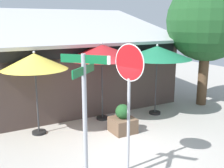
{
  "coord_description": "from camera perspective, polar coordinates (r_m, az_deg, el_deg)",
  "views": [
    {
      "loc": [
        -3.86,
        -5.97,
        3.51
      ],
      "look_at": [
        0.09,
        1.2,
        1.6
      ],
      "focal_mm": 43.46,
      "sensor_mm": 36.0,
      "label": 1
    }
  ],
  "objects": [
    {
      "name": "ground_plane",
      "position": [
        7.95,
        3.68,
        -13.5
      ],
      "size": [
        28.0,
        28.0,
        0.1
      ],
      "primitive_type": "cube",
      "color": "#ADA8A0"
    },
    {
      "name": "street_sign_post",
      "position": [
        5.34,
        -5.72,
        -5.44
      ],
      "size": [
        0.73,
        0.77,
        2.92
      ],
      "color": "#A8AAB2",
      "rests_on": "ground"
    },
    {
      "name": "patio_umbrella_mustard_left",
      "position": [
        8.5,
        -16.0,
        4.48
      ],
      "size": [
        2.0,
        2.0,
        2.64
      ],
      "color": "black",
      "rests_on": "ground"
    },
    {
      "name": "patio_umbrella_forest_green_right",
      "position": [
        10.18,
        9.46,
        6.51
      ],
      "size": [
        2.54,
        2.54,
        2.68
      ],
      "color": "black",
      "rests_on": "ground"
    },
    {
      "name": "stop_sign",
      "position": [
        6.11,
        3.6,
        0.24
      ],
      "size": [
        0.24,
        0.82,
        3.03
      ],
      "color": "#A8AAB2",
      "rests_on": "ground"
    },
    {
      "name": "patio_umbrella_crimson_center",
      "position": [
        9.45,
        -2.15,
        6.8
      ],
      "size": [
        2.67,
        2.67,
        2.8
      ],
      "color": "black",
      "rests_on": "ground"
    },
    {
      "name": "cafe_building",
      "position": [
        12.26,
        -8.59,
        3.66
      ],
      "size": [
        8.12,
        5.79,
        4.11
      ],
      "color": "#473833",
      "rests_on": "ground"
    },
    {
      "name": "sidewalk_planter",
      "position": [
        8.78,
        2.26,
        -7.81
      ],
      "size": [
        0.74,
        0.74,
        0.93
      ],
      "color": "brown",
      "rests_on": "ground"
    },
    {
      "name": "shade_tree",
      "position": [
        11.96,
        20.2,
        12.03
      ],
      "size": [
        3.55,
        3.29,
        5.17
      ],
      "color": "brown",
      "rests_on": "ground"
    }
  ]
}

